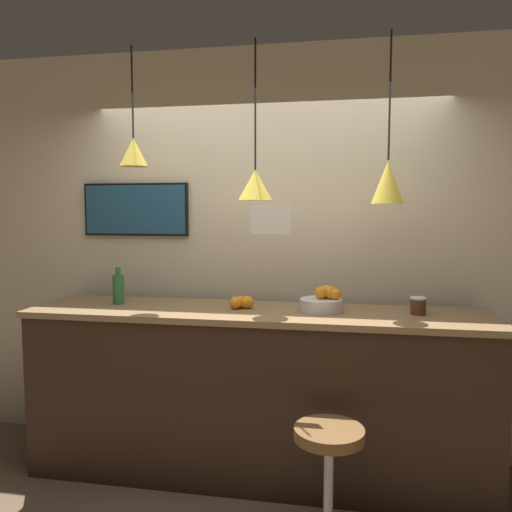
# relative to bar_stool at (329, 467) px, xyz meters

# --- Properties ---
(back_wall) EXTENTS (8.00, 0.06, 2.90)m
(back_wall) POSITION_rel_bar_stool_xyz_m (-0.50, 1.05, 1.04)
(back_wall) COLOR beige
(back_wall) RESTS_ON ground_plane
(service_counter) EXTENTS (2.97, 0.67, 1.11)m
(service_counter) POSITION_rel_bar_stool_xyz_m (-0.50, 0.61, 0.14)
(service_counter) COLOR black
(service_counter) RESTS_ON ground_plane
(bar_stool) EXTENTS (0.42, 0.42, 0.62)m
(bar_stool) POSITION_rel_bar_stool_xyz_m (0.00, 0.00, 0.00)
(bar_stool) COLOR #B7B7BC
(bar_stool) RESTS_ON ground_plane
(fruit_bowl) EXTENTS (0.27, 0.27, 0.16)m
(fruit_bowl) POSITION_rel_bar_stool_xyz_m (-0.07, 0.65, 0.75)
(fruit_bowl) COLOR beige
(fruit_bowl) RESTS_ON service_counter
(orange_pile) EXTENTS (0.16, 0.15, 0.08)m
(orange_pile) POSITION_rel_bar_stool_xyz_m (-0.59, 0.64, 0.73)
(orange_pile) COLOR orange
(orange_pile) RESTS_ON service_counter
(juice_bottle) EXTENTS (0.08, 0.08, 0.25)m
(juice_bottle) POSITION_rel_bar_stool_xyz_m (-1.46, 0.65, 0.80)
(juice_bottle) COLOR #286B33
(juice_bottle) RESTS_ON service_counter
(spread_jar) EXTENTS (0.10, 0.10, 0.11)m
(spread_jar) POSITION_rel_bar_stool_xyz_m (0.51, 0.65, 0.75)
(spread_jar) COLOR #562D19
(spread_jar) RESTS_ON service_counter
(pendant_lamp_left) EXTENTS (0.18, 0.18, 0.77)m
(pendant_lamp_left) POSITION_rel_bar_stool_xyz_m (-1.30, 0.58, 1.72)
(pendant_lamp_left) COLOR black
(pendant_lamp_middle) EXTENTS (0.22, 0.22, 0.99)m
(pendant_lamp_middle) POSITION_rel_bar_stool_xyz_m (-0.50, 0.58, 1.50)
(pendant_lamp_middle) COLOR black
(pendant_lamp_right) EXTENTS (0.19, 0.19, 1.02)m
(pendant_lamp_right) POSITION_rel_bar_stool_xyz_m (0.31, 0.58, 1.51)
(pendant_lamp_right) COLOR black
(mounted_tv) EXTENTS (0.81, 0.04, 0.39)m
(mounted_tv) POSITION_rel_bar_stool_xyz_m (-1.48, 1.00, 1.34)
(mounted_tv) COLOR black
(hanging_menu_board) EXTENTS (0.24, 0.01, 0.17)m
(hanging_menu_board) POSITION_rel_bar_stool_xyz_m (-0.36, 0.35, 1.28)
(hanging_menu_board) COLOR white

